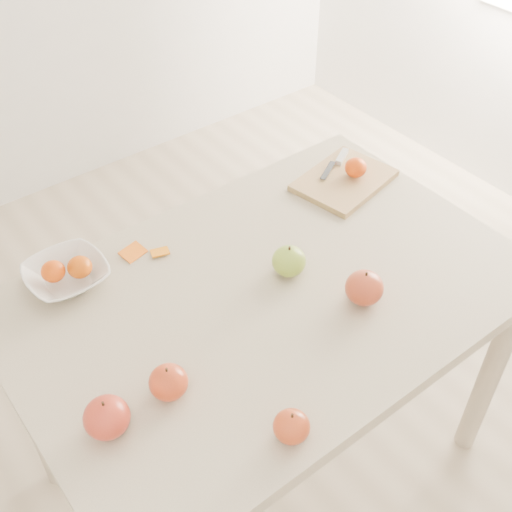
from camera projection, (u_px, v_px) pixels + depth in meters
ground at (266, 457)px, 2.01m from camera, size 3.50×3.50×0.00m
table at (268, 318)px, 1.57m from camera, size 1.20×0.80×0.75m
cutting_board at (344, 180)px, 1.81m from camera, size 0.30×0.25×0.02m
board_tangerine at (356, 168)px, 1.79m from camera, size 0.06×0.06×0.05m
fruit_bowl at (67, 275)px, 1.50m from camera, size 0.19×0.19×0.05m
bowl_tangerine_near at (53, 271)px, 1.48m from camera, size 0.06×0.06×0.05m
bowl_tangerine_far at (80, 267)px, 1.49m from camera, size 0.06×0.06×0.05m
orange_peel_a at (133, 253)px, 1.59m from camera, size 0.07×0.06×0.01m
orange_peel_b at (160, 253)px, 1.59m from camera, size 0.05×0.05×0.01m
paring_knife at (340, 159)px, 1.86m from camera, size 0.16×0.08×0.01m
apple_green at (289, 261)px, 1.52m from camera, size 0.08×0.08×0.07m
apple_red_c at (291, 426)px, 1.19m from camera, size 0.07×0.07×0.06m
apple_red_d at (168, 382)px, 1.26m from camera, size 0.08×0.08×0.07m
apple_red_b at (107, 417)px, 1.20m from camera, size 0.09×0.09×0.08m
apple_red_e at (364, 288)px, 1.45m from camera, size 0.09×0.09×0.08m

